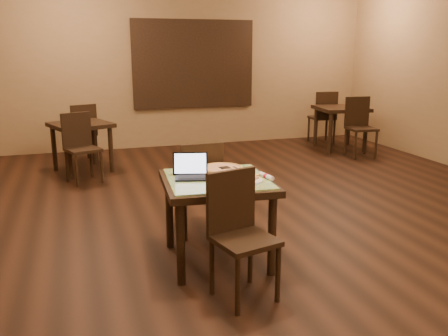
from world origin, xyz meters
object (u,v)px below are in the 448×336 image
object	(u,v)px
tiled_table	(217,190)
other_table_a	(341,114)
chair_main_far	(200,183)
pizza_pan	(222,170)
chair_main_near	(238,227)
other_table_b_chair_near	(80,143)
laptop	(192,171)
other_table_a_chair_far	(324,114)
other_table_a_chair_near	(359,123)
other_table_b_chair_far	(82,130)
other_table_b	(81,131)

from	to	relation	value
tiled_table	other_table_a	world-z (taller)	other_table_a
tiled_table	chair_main_far	bearing A→B (deg)	94.45
pizza_pan	other_table_a	bearing A→B (deg)	46.65
tiled_table	chair_main_near	bearing A→B (deg)	-87.26
chair_main_near	other_table_b_chair_near	world-z (taller)	other_table_b_chair_near
chair_main_near	other_table_a	size ratio (longest dim) A/B	1.03
laptop	other_table_a	world-z (taller)	laptop
laptop	other_table_a_chair_far	bearing A→B (deg)	64.12
other_table_a_chair_near	chair_main_near	bearing A→B (deg)	-126.59
other_table_a	other_table_b_chair_far	bearing A→B (deg)	-178.05
other_table_a_chair_near	chair_main_far	bearing A→B (deg)	-137.11
other_table_a_chair_far	other_table_a	bearing A→B (deg)	96.95
chair_main_near	other_table_a_chair_far	xyz separation A→B (m)	(3.59, 5.12, 0.04)
chair_main_far	other_table_b_chair_far	world-z (taller)	other_table_b_chair_far
other_table_b	other_table_b_chair_near	xyz separation A→B (m)	(-0.03, -0.57, -0.08)
other_table_a	other_table_a_chair_near	xyz separation A→B (m)	(0.01, -0.60, -0.08)
tiled_table	other_table_b	size ratio (longest dim) A/B	0.96
tiled_table	other_table_b_chair_near	bearing A→B (deg)	113.99
laptop	other_table_b_chair_near	xyz separation A→B (m)	(-0.88, 2.99, -0.27)
tiled_table	laptop	size ratio (longest dim) A/B	2.86
other_table_a_chair_near	other_table_b_chair_far	distance (m)	4.70
chair_main_far	pizza_pan	bearing A→B (deg)	105.85
chair_main_far	other_table_a_chair_near	xyz separation A→B (m)	(3.58, 2.68, 0.04)
tiled_table	other_table_b	xyz separation A→B (m)	(-1.05, 3.66, -0.04)
chair_main_far	other_table_a	xyz separation A→B (m)	(3.57, 3.29, 0.12)
laptop	other_table_b	xyz separation A→B (m)	(-0.85, 3.56, -0.19)
other_table_a	other_table_a_chair_far	size ratio (longest dim) A/B	0.91
tiled_table	other_table_a_chair_far	bearing A→B (deg)	56.28
chair_main_far	other_table_b_chair_far	xyz separation A→B (m)	(-1.02, 3.61, 0.00)
chair_main_near	other_table_a_chair_near	world-z (taller)	other_table_a_chair_near
chair_main_near	other_table_b	world-z (taller)	chair_main_near
other_table_a	other_table_a_chair_far	world-z (taller)	other_table_a_chair_far
laptop	pizza_pan	xyz separation A→B (m)	(0.32, 0.14, -0.05)
other_table_a_chair_near	other_table_a	bearing A→B (deg)	96.95
laptop	other_table_b_chair_far	size ratio (longest dim) A/B	0.36
pizza_pan	other_table_a_chair_near	world-z (taller)	other_table_a_chair_near
tiled_table	chair_main_far	world-z (taller)	chair_main_far
pizza_pan	other_table_a_chair_far	bearing A→B (deg)	51.04
other_table_a_chair_near	laptop	bearing A→B (deg)	-133.74
chair_main_far	other_table_b	size ratio (longest dim) A/B	0.94
chair_main_near	other_table_a_chair_far	bearing A→B (deg)	40.78
laptop	other_table_b	world-z (taller)	laptop
other_table_a_chair_far	chair_main_far	bearing A→B (deg)	53.52
tiled_table	other_table_a_chair_far	world-z (taller)	other_table_a_chair_far
pizza_pan	other_table_b_chair_far	distance (m)	4.16
pizza_pan	other_table_b_chair_far	size ratio (longest dim) A/B	0.39
chair_main_near	pizza_pan	xyz separation A→B (m)	(0.14, 0.86, 0.22)
other_table_b_chair_near	other_table_a	bearing A→B (deg)	-10.62
tiled_table	other_table_b_chair_near	world-z (taller)	other_table_b_chair_near
other_table_a	other_table_a_chair_far	bearing A→B (deg)	96.95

